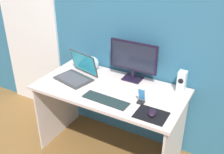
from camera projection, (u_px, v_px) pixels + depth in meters
ground_plane at (110, 150)px, 2.82m from camera, size 8.00×8.00×0.00m
wall_back at (130, 24)px, 2.54m from camera, size 6.00×0.04×2.50m
door_left at (29, 29)px, 3.18m from camera, size 0.82×0.02×2.02m
desk at (110, 103)px, 2.54m from camera, size 1.36×0.70×0.76m
monitor at (133, 59)px, 2.52m from camera, size 0.47×0.14×0.38m
speaker_right at (182, 82)px, 2.37m from camera, size 0.07×0.08×0.19m
laptop at (77, 73)px, 2.62m from camera, size 0.39×0.36×0.24m
fishbowl at (92, 63)px, 2.77m from camera, size 0.14×0.14×0.14m
keyboard_external at (106, 100)px, 2.28m from camera, size 0.42×0.14×0.01m
mousepad at (151, 115)px, 2.10m from camera, size 0.25×0.20×0.00m
mouse at (152, 113)px, 2.09m from camera, size 0.08×0.11×0.04m
phone_in_dock at (141, 98)px, 2.23m from camera, size 0.06×0.05×0.14m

